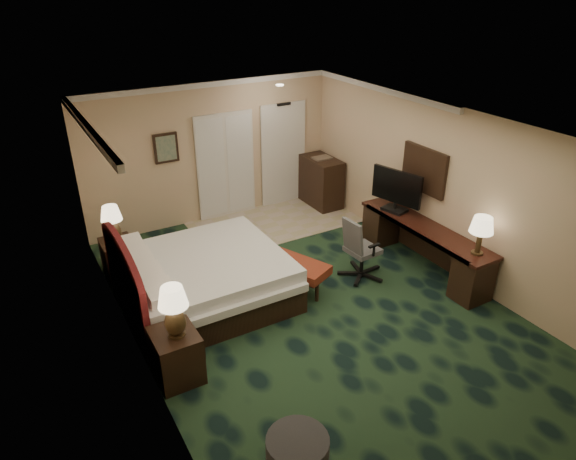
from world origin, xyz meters
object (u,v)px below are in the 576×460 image
bed (207,279)px  desk_chair (363,247)px  lamp_near (174,312)px  desk (422,247)px  nightstand_near (176,355)px  tv (396,191)px  bed_bench (285,272)px  nightstand_far (119,258)px  ottoman (297,456)px  lamp_far (113,224)px  minibar (321,182)px

bed → desk_chair: 2.52m
lamp_near → desk: bearing=6.8°
nightstand_near → desk_chair: desk_chair is taller
tv → nightstand_near: bearing=-179.8°
desk_chair → bed_bench: bearing=158.6°
bed → desk: size_ratio=0.86×
nightstand_far → bed_bench: nightstand_far is taller
desk → ottoman: bearing=-148.3°
nightstand_near → desk_chair: (3.38, 0.76, 0.20)m
nightstand_near → lamp_far: lamp_far is taller
tv → desk_chair: (-1.01, -0.46, -0.60)m
lamp_far → nightstand_far: bearing=48.6°
bed_bench → desk_chair: 1.31m
nightstand_far → desk: bearing=-27.4°
bed → lamp_far: size_ratio=3.63×
ottoman → desk_chair: desk_chair is taller
bed → ottoman: 3.30m
desk_chair → bed: bearing=161.8°
bed_bench → ottoman: bearing=-141.1°
ottoman → minibar: bearing=54.8°
tv → lamp_far: bearing=145.4°
desk_chair → minibar: desk_chair is taller
nightstand_far → lamp_far: bearing=-131.4°
lamp_far → ottoman: (0.61, -4.65, -0.70)m
nightstand_far → ottoman: bearing=-82.8°
desk → tv: bearing=91.9°
bed_bench → minibar: (2.24, 2.38, 0.27)m
lamp_near → tv: bearing=16.1°
nightstand_far → ottoman: 4.71m
desk → minibar: size_ratio=2.58×
ottoman → tv: 5.00m
lamp_near → minibar: (4.37, 3.56, -0.47)m
lamp_far → desk: bearing=-27.2°
tv → desk_chair: 1.26m
bed → nightstand_far: (-0.97, 1.40, -0.05)m
ottoman → tv: size_ratio=0.66×
bed → tv: 3.53m
lamp_near → ottoman: (0.55, -1.85, -0.76)m
lamp_near → tv: size_ratio=0.70×
ottoman → desk_chair: (2.80, 2.65, 0.31)m
ottoman → tv: bearing=39.2°
nightstand_far → lamp_near: lamp_near is taller
lamp_near → desk_chair: lamp_near is taller
desk → tv: tv is taller
nightstand_far → ottoman: size_ratio=0.98×
tv → desk_chair: tv is taller
bed → ottoman: bearing=-96.5°
lamp_far → desk_chair: size_ratio=0.59×
lamp_near → ottoman: 2.07m
nightstand_near → desk_chair: 3.47m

